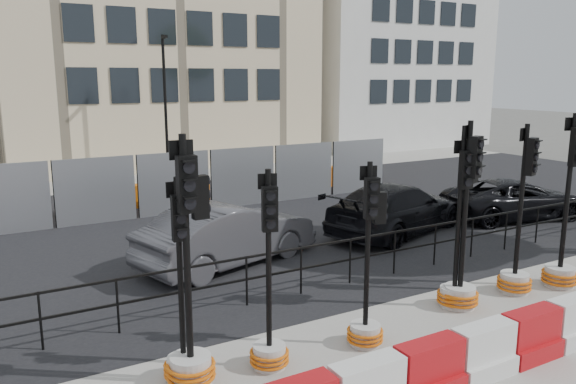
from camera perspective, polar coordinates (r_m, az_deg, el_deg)
ground at (r=11.21m, az=9.93°, el=-11.11°), size 120.00×120.00×0.00m
sidewalk_near at (r=9.34m, az=22.20°, el=-16.63°), size 40.00×6.00×0.02m
road at (r=16.90m, az=-5.32°, el=-3.16°), size 40.00×14.00×0.03m
sidewalk_far at (r=25.20m, az=-13.81°, el=1.42°), size 40.00×4.00×0.02m
building_white at (r=38.33m, az=9.11°, el=16.94°), size 12.00×9.06×16.00m
kerb_railing at (r=11.87m, az=6.34°, el=-6.19°), size 18.00×0.04×1.00m
heras_fencing at (r=19.55m, az=-7.31°, el=0.72°), size 14.33×1.72×2.00m
lamp_post_far at (r=24.03m, az=-12.34°, el=8.73°), size 0.12×0.56×6.00m
barrier_row at (r=9.29m, az=21.38°, el=-14.26°), size 16.75×0.50×0.80m
traffic_signal_a at (r=8.38m, az=-10.60°, el=-14.64°), size 0.59×0.59×2.98m
traffic_signal_b at (r=8.16m, az=-9.86°, el=-13.52°), size 0.70×0.70×3.57m
traffic_signal_c at (r=8.56m, az=-1.91°, el=-13.76°), size 0.60×0.60×3.03m
traffic_signal_d at (r=9.27m, az=8.01°, el=-11.18°), size 0.60×0.60×3.03m
traffic_signal_e at (r=11.11m, az=16.69°, el=-7.95°), size 0.64×0.64×3.26m
traffic_signal_f at (r=11.07m, az=17.31°, el=-7.11°), size 0.70×0.70×3.54m
traffic_signal_g at (r=12.22m, az=22.23°, el=-6.37°), size 0.67×0.67×3.42m
traffic_signal_h at (r=12.94m, az=26.09°, el=-5.55°), size 0.71×0.71×3.60m
car_b at (r=13.11m, az=-6.09°, el=-4.27°), size 3.96×5.27×1.46m
car_c at (r=15.94m, az=10.95°, el=-1.67°), size 4.71×5.97×1.41m
car_d at (r=18.67m, az=22.04°, el=-0.66°), size 3.94×5.31×1.23m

